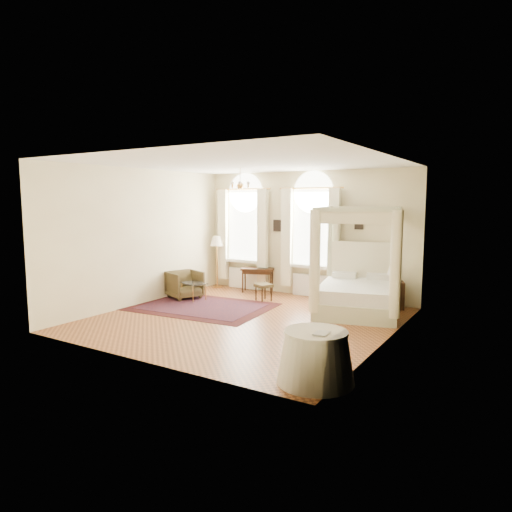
{
  "coord_description": "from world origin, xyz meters",
  "views": [
    {
      "loc": [
        5.21,
        -7.98,
        2.53
      ],
      "look_at": [
        0.04,
        0.4,
        1.33
      ],
      "focal_mm": 32.0,
      "sensor_mm": 36.0,
      "label": 1
    }
  ],
  "objects": [
    {
      "name": "ground",
      "position": [
        0.0,
        0.0,
        0.0
      ],
      "size": [
        6.0,
        6.0,
        0.0
      ],
      "primitive_type": "plane",
      "color": "#9A582C",
      "rests_on": "ground"
    },
    {
      "name": "room_walls",
      "position": [
        0.0,
        0.0,
        1.98
      ],
      "size": [
        6.0,
        6.0,
        6.0
      ],
      "color": "#FCF1BF",
      "rests_on": "ground"
    },
    {
      "name": "window_left",
      "position": [
        -1.9,
        2.87,
        1.49
      ],
      "size": [
        1.62,
        0.27,
        3.29
      ],
      "color": "white",
      "rests_on": "room_walls"
    },
    {
      "name": "window_right",
      "position": [
        0.2,
        2.87,
        1.49
      ],
      "size": [
        1.62,
        0.27,
        3.29
      ],
      "color": "white",
      "rests_on": "room_walls"
    },
    {
      "name": "chandelier",
      "position": [
        -0.9,
        1.2,
        2.91
      ],
      "size": [
        0.51,
        0.45,
        0.5
      ],
      "color": "#C48C41",
      "rests_on": "room_walls"
    },
    {
      "name": "wall_pictures",
      "position": [
        0.09,
        2.97,
        1.89
      ],
      "size": [
        2.54,
        0.03,
        0.39
      ],
      "color": "black",
      "rests_on": "room_walls"
    },
    {
      "name": "canopy_bed",
      "position": [
        1.86,
        1.82,
        0.54
      ],
      "size": [
        2.26,
        2.55,
        2.39
      ],
      "color": "beige",
      "rests_on": "ground"
    },
    {
      "name": "nightstand",
      "position": [
        2.43,
        2.7,
        0.32
      ],
      "size": [
        0.57,
        0.54,
        0.64
      ],
      "primitive_type": "cube",
      "rotation": [
        0.0,
        0.0,
        0.38
      ],
      "color": "#321E0D",
      "rests_on": "ground"
    },
    {
      "name": "nightstand_lamp",
      "position": [
        2.42,
        2.62,
        0.89
      ],
      "size": [
        0.26,
        0.26,
        0.38
      ],
      "color": "#C48C41",
      "rests_on": "nightstand"
    },
    {
      "name": "writing_desk",
      "position": [
        -1.32,
        2.7,
        0.57
      ],
      "size": [
        1.0,
        0.76,
        0.67
      ],
      "color": "#321E0D",
      "rests_on": "ground"
    },
    {
      "name": "laptop",
      "position": [
        -1.12,
        2.69,
        0.68
      ],
      "size": [
        0.32,
        0.21,
        0.02
      ],
      "primitive_type": "imported",
      "rotation": [
        0.0,
        0.0,
        3.11
      ],
      "color": "black",
      "rests_on": "writing_desk"
    },
    {
      "name": "stool",
      "position": [
        -0.6,
        1.8,
        0.36
      ],
      "size": [
        0.5,
        0.5,
        0.43
      ],
      "color": "#433A1D",
      "rests_on": "ground"
    },
    {
      "name": "armchair",
      "position": [
        -2.49,
        0.97,
        0.36
      ],
      "size": [
        1.02,
        1.01,
        0.72
      ],
      "primitive_type": "imported",
      "rotation": [
        0.0,
        0.0,
        1.19
      ],
      "color": "#45371D",
      "rests_on": "ground"
    },
    {
      "name": "coffee_table",
      "position": [
        -2.17,
        0.94,
        0.4
      ],
      "size": [
        0.77,
        0.66,
        0.45
      ],
      "color": "white",
      "rests_on": "ground"
    },
    {
      "name": "floor_lamp",
      "position": [
        -2.7,
        2.66,
        1.29
      ],
      "size": [
        0.39,
        0.39,
        1.51
      ],
      "color": "#C48C41",
      "rests_on": "ground"
    },
    {
      "name": "oriental_rug",
      "position": [
        -1.52,
        0.44,
        0.01
      ],
      "size": [
        3.43,
        2.6,
        0.01
      ],
      "color": "#3F0F10",
      "rests_on": "ground"
    },
    {
      "name": "side_table",
      "position": [
        2.7,
        -2.33,
        0.36
      ],
      "size": [
        1.09,
        1.09,
        0.74
      ],
      "color": "beige",
      "rests_on": "ground"
    },
    {
      "name": "book",
      "position": [
        2.74,
        -2.45,
        0.75
      ],
      "size": [
        0.2,
        0.26,
        0.02
      ],
      "primitive_type": "imported",
      "rotation": [
        0.0,
        0.0,
        0.07
      ],
      "color": "black",
      "rests_on": "side_table"
    }
  ]
}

